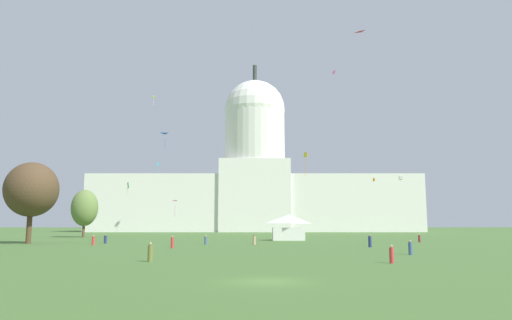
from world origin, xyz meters
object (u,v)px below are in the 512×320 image
object	(u,v)px
person_navy_edge_west	(372,241)
kite_pink_mid	(336,72)
tree_west_far	(87,208)
kite_yellow_low	(307,158)
person_red_near_tree_west	(95,241)
person_olive_edge_east	(152,253)
kite_cyan_mid	(160,164)
person_maroon_mid_right	(421,238)
person_denim_back_center	(208,240)
kite_lime_high	(155,97)
tree_west_mid	(34,190)
kite_orange_low	(376,180)
person_red_front_left	(174,243)
kite_green_low	(130,186)
kite_magenta_low	(178,203)
kite_white_low	(403,177)
person_denim_back_left	(412,248)
person_tan_lawn_far_right	(256,240)
event_tent	(290,227)
person_red_front_center	(394,255)
kite_red_mid	(363,34)
kite_blue_mid	(167,137)
capitol_building	(257,182)
person_navy_aisle_center	(107,239)

from	to	relation	value
person_navy_edge_west	kite_pink_mid	world-z (taller)	kite_pink_mid
tree_west_far	kite_yellow_low	world-z (taller)	kite_yellow_low
person_red_near_tree_west	person_olive_edge_east	distance (m)	35.94
kite_cyan_mid	person_maroon_mid_right	bearing A→B (deg)	-154.60
kite_pink_mid	person_denim_back_center	bearing A→B (deg)	-55.85
kite_cyan_mid	kite_lime_high	size ratio (longest dim) A/B	1.16
tree_west_mid	kite_orange_low	xyz separation A→B (m)	(77.60, 74.00, 8.58)
person_denim_back_center	kite_cyan_mid	world-z (taller)	kite_cyan_mid
person_red_near_tree_west	kite_yellow_low	distance (m)	39.04
tree_west_far	kite_orange_low	size ratio (longest dim) A/B	2.98
person_navy_edge_west	kite_yellow_low	xyz separation A→B (m)	(-7.28, 16.78, 14.40)
person_red_front_left	kite_green_low	size ratio (longest dim) A/B	0.70
kite_cyan_mid	kite_magenta_low	bearing A→B (deg)	-171.33
kite_white_low	kite_cyan_mid	distance (m)	89.88
person_denim_back_left	kite_pink_mid	bearing A→B (deg)	6.23
person_red_front_left	person_tan_lawn_far_right	size ratio (longest dim) A/B	1.08
tree_west_mid	person_denim_back_center	distance (m)	31.73
person_denim_back_left	kite_cyan_mid	xyz separation A→B (m)	(-53.50, 121.60, 24.59)
person_navy_edge_west	kite_yellow_low	distance (m)	23.28
tree_west_far	kite_lime_high	xyz separation A→B (m)	(6.43, 44.25, 40.80)
event_tent	person_maroon_mid_right	bearing A→B (deg)	-23.66
person_red_near_tree_west	kite_green_low	distance (m)	17.46
person_red_near_tree_west	person_navy_edge_west	size ratio (longest dim) A/B	0.87
person_maroon_mid_right	person_red_front_center	xyz separation A→B (m)	(-18.17, -45.54, 0.03)
person_red_front_left	person_red_near_tree_west	xyz separation A→B (m)	(-14.09, 9.30, -0.07)
person_red_front_center	person_tan_lawn_far_right	distance (m)	37.51
person_denim_back_left	person_maroon_mid_right	bearing A→B (deg)	-16.43
kite_orange_low	kite_pink_mid	bearing A→B (deg)	-88.13
person_tan_lawn_far_right	kite_orange_low	world-z (taller)	kite_orange_low
kite_red_mid	tree_west_mid	bearing A→B (deg)	21.90
person_denim_back_center	kite_blue_mid	size ratio (longest dim) A/B	0.52
kite_white_low	kite_red_mid	bearing A→B (deg)	-103.36
capitol_building	kite_white_low	bearing A→B (deg)	-61.32
person_maroon_mid_right	kite_green_low	size ratio (longest dim) A/B	0.62
kite_white_low	kite_green_low	bearing A→B (deg)	-142.01
capitol_building	kite_blue_mid	distance (m)	97.37
tree_west_mid	person_tan_lawn_far_right	world-z (taller)	tree_west_mid
tree_west_mid	kite_lime_high	bearing A→B (deg)	88.57
tree_west_far	person_navy_aisle_center	size ratio (longest dim) A/B	7.73
person_denim_back_left	kite_pink_mid	world-z (taller)	kite_pink_mid
kite_yellow_low	person_red_front_center	bearing A→B (deg)	172.26
person_olive_edge_east	kite_lime_high	bearing A→B (deg)	-28.17
person_olive_edge_east	kite_green_low	distance (m)	49.80
person_maroon_mid_right	person_tan_lawn_far_right	world-z (taller)	person_tan_lawn_far_right
person_red_front_left	kite_pink_mid	bearing A→B (deg)	-111.78
tree_west_far	person_denim_back_center	distance (m)	54.01
person_denim_back_left	kite_cyan_mid	size ratio (longest dim) A/B	0.41
person_red_front_center	kite_white_low	xyz separation A→B (m)	(27.64, 85.43, 15.05)
kite_blue_mid	person_red_front_center	bearing A→B (deg)	118.66
tree_west_mid	person_maroon_mid_right	distance (m)	69.07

